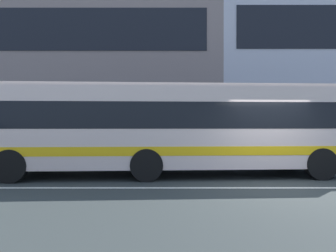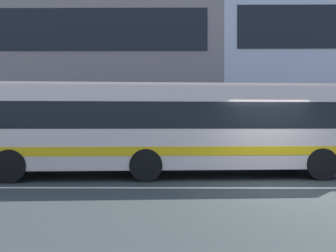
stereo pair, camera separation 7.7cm
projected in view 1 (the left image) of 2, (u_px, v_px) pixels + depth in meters
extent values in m
plane|color=#313837|center=(283.00, 188.00, 8.25)|extent=(160.00, 160.00, 0.00)
cube|color=silver|center=(283.00, 188.00, 8.25)|extent=(60.00, 0.16, 0.01)
cube|color=gray|center=(45.00, 63.00, 22.81)|extent=(25.17, 9.54, 12.83)
cube|color=black|center=(13.00, 29.00, 18.01)|extent=(23.16, 0.04, 2.57)
cube|color=beige|center=(168.00, 127.00, 10.39)|extent=(11.63, 3.14, 2.57)
cube|color=black|center=(168.00, 116.00, 10.39)|extent=(10.94, 3.12, 0.82)
cube|color=yellow|center=(168.00, 148.00, 10.39)|extent=(11.40, 3.15, 0.28)
cube|color=beige|center=(168.00, 88.00, 10.38)|extent=(11.15, 2.71, 0.12)
cube|color=black|center=(330.00, 117.00, 10.70)|extent=(0.14, 2.13, 0.91)
cylinder|color=black|center=(287.00, 156.00, 11.82)|extent=(1.01, 0.33, 1.00)
cylinder|color=black|center=(321.00, 164.00, 9.48)|extent=(1.01, 0.33, 1.00)
cylinder|color=black|center=(147.00, 157.00, 11.52)|extent=(1.01, 0.33, 1.00)
cylinder|color=black|center=(146.00, 165.00, 9.19)|extent=(1.01, 0.33, 1.00)
cylinder|color=black|center=(39.00, 158.00, 11.31)|extent=(1.01, 0.33, 1.00)
cylinder|color=black|center=(10.00, 166.00, 8.97)|extent=(1.01, 0.33, 1.00)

